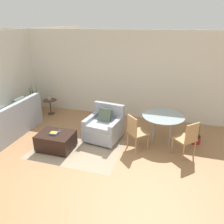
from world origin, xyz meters
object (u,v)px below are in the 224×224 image
tv_remote_primary (60,131)px  potted_plant (35,106)px  picture_frame (49,98)px  dining_table (163,119)px  couch (10,123)px  dining_chair_near_left (135,130)px  armchair (104,127)px  ottoman (56,141)px  book_stack (54,133)px  potted_plant_small (195,137)px  side_table (50,104)px  dining_chair_near_right (188,137)px

tv_remote_primary → potted_plant: size_ratio=0.14×
picture_frame → dining_table: (3.81, -0.80, 0.06)m
couch → dining_chair_near_left: bearing=2.5°
tv_remote_primary → dining_chair_near_left: dining_chair_near_left is taller
armchair → dining_table: bearing=12.2°
ottoman → book_stack: bearing=-125.1°
ottoman → picture_frame: picture_frame is taller
dining_table → dining_chair_near_left: size_ratio=1.20×
book_stack → dining_table: dining_table is taller
picture_frame → dining_table: bearing=-11.8°
couch → armchair: size_ratio=1.95×
tv_remote_primary → dining_table: 2.65m
tv_remote_primary → potted_plant: (-1.95, 1.77, -0.20)m
picture_frame → potted_plant_small: picture_frame is taller
couch → armchair: bearing=9.3°
couch → side_table: size_ratio=3.80×
tv_remote_primary → dining_chair_near_right: 3.07m
potted_plant → book_stack: bearing=-45.7°
armchair → ottoman: 1.29m
book_stack → dining_chair_near_right: (3.11, 0.58, 0.07)m
armchair → side_table: 2.57m
tv_remote_primary → picture_frame: size_ratio=0.94×
ottoman → dining_chair_near_left: 1.98m
dining_chair_near_right → picture_frame: bearing=162.3°
book_stack → potted_plant_small: bearing=21.6°
armchair → picture_frame: 2.58m
armchair → ottoman: bearing=-139.8°
dining_chair_near_left → dining_chair_near_right: bearing=0.0°
potted_plant_small → ottoman: bearing=-158.7°
side_table → dining_table: 3.90m
tv_remote_primary → potted_plant_small: potted_plant_small is taller
armchair → potted_plant: potted_plant is taller
armchair → dining_chair_near_left: 0.95m
dining_table → dining_chair_near_left: bearing=-135.0°
book_stack → dining_table: 2.77m
picture_frame → couch: bearing=-102.4°
armchair → potted_plant: bearing=159.6°
potted_plant → dining_chair_near_left: size_ratio=1.21×
ottoman → potted_plant_small: potted_plant_small is taller
picture_frame → ottoman: bearing=-55.9°
side_table → picture_frame: 0.23m
side_table → dining_chair_near_left: bearing=-23.7°
picture_frame → dining_chair_near_right: bearing=-17.7°
book_stack → dining_table: size_ratio=0.17×
potted_plant → dining_chair_near_right: potted_plant is taller
dining_table → dining_chair_near_right: dining_chair_near_right is taller
book_stack → dining_chair_near_right: dining_chair_near_right is taller
armchair → dining_chair_near_right: (2.11, -0.28, 0.16)m
side_table → picture_frame: picture_frame is taller
dining_table → dining_chair_near_left: (-0.61, -0.61, -0.13)m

